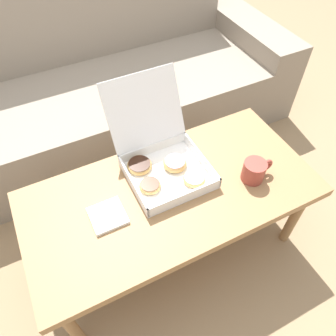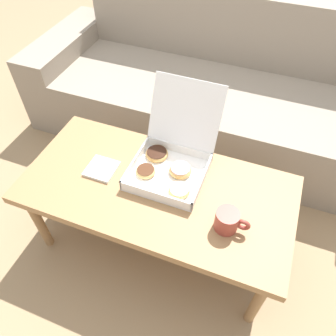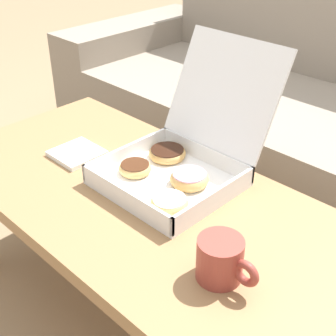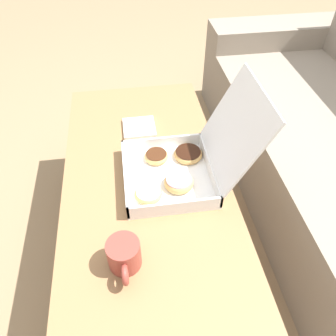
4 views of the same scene
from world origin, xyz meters
name	(u,v)px [view 1 (image 1 of 4)]	position (x,y,z in m)	size (l,w,h in m)	color
ground_plane	(158,221)	(0.00, 0.00, 0.00)	(12.00, 12.00, 0.00)	#937756
couch	(99,92)	(0.00, 0.83, 0.28)	(2.35, 0.86, 0.83)	gray
coffee_table	(171,198)	(0.00, -0.15, 0.40)	(1.18, 0.57, 0.45)	#997047
pastry_box	(161,158)	(0.02, -0.02, 0.51)	(0.32, 0.43, 0.33)	white
coffee_mug	(255,171)	(0.33, -0.24, 0.49)	(0.14, 0.09, 0.09)	#993D33
napkin_stack	(108,216)	(-0.27, -0.15, 0.45)	(0.13, 0.13, 0.01)	white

